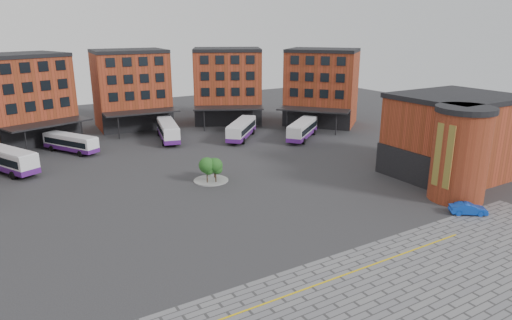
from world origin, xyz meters
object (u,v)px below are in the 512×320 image
bus_d (168,130)px  bus_e (242,129)px  bus_b (5,159)px  blue_car (468,209)px  bus_c (71,143)px  bus_f (303,129)px  tree_island (212,167)px

bus_d → bus_e: size_ratio=1.19×
bus_b → blue_car: (40.21, -41.11, -1.16)m
bus_b → bus_d: (24.88, 5.32, -0.04)m
bus_c → bus_d: bus_d is taller
bus_d → bus_f: bearing=-15.0°
tree_island → bus_d: 23.37m
bus_e → blue_car: bearing=-40.5°
blue_car → bus_b: bearing=80.7°
bus_b → blue_car: bearing=-71.4°
tree_island → bus_b: bearing=140.9°
bus_f → bus_e: bearing=-159.6°
bus_d → bus_e: (11.26, -5.59, -0.03)m
bus_f → blue_car: size_ratio=2.77×
tree_island → blue_car: 29.57m
bus_d → bus_c: bearing=-168.1°
tree_island → bus_d: size_ratio=0.38×
bus_c → bus_d: bearing=-31.7°
tree_island → bus_c: 26.88m
bus_c → bus_d: size_ratio=0.84×
tree_island → bus_c: (-12.69, 23.69, -0.34)m
bus_c → bus_e: (26.88, -6.09, 0.18)m
bus_e → bus_f: bus_e is taller
bus_c → bus_e: 27.56m
bus_f → blue_car: 35.68m
tree_island → blue_car: size_ratio=1.18×
bus_c → blue_car: (30.94, -46.93, -0.91)m
bus_b → bus_d: 25.45m
tree_island → bus_c: size_ratio=0.45×
bus_d → blue_car: size_ratio=3.12×
bus_b → bus_e: (36.14, -0.27, -0.07)m
bus_e → blue_car: 41.05m
bus_c → blue_car: 56.22m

